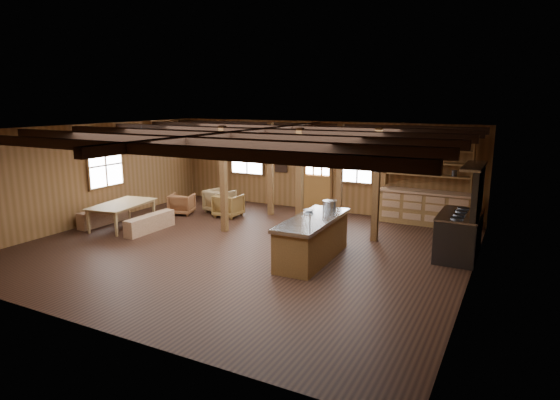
% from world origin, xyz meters
% --- Properties ---
extents(room, '(10.04, 9.04, 2.84)m').
position_xyz_m(room, '(0.00, 0.00, 1.40)').
color(room, black).
rests_on(room, ground).
extents(ceiling_joists, '(9.80, 8.82, 0.18)m').
position_xyz_m(ceiling_joists, '(0.00, 0.18, 2.68)').
color(ceiling_joists, black).
rests_on(ceiling_joists, ceiling).
extents(timber_posts, '(3.95, 2.35, 2.80)m').
position_xyz_m(timber_posts, '(0.52, 2.08, 1.40)').
color(timber_posts, '#432313').
rests_on(timber_posts, floor).
extents(back_door, '(1.02, 0.08, 2.15)m').
position_xyz_m(back_door, '(0.00, 4.45, 0.88)').
color(back_door, brown).
rests_on(back_door, floor).
extents(window_back_left, '(1.32, 0.06, 1.32)m').
position_xyz_m(window_back_left, '(-2.60, 4.46, 1.60)').
color(window_back_left, white).
rests_on(window_back_left, wall_back).
extents(window_back_right, '(1.02, 0.06, 1.32)m').
position_xyz_m(window_back_right, '(1.30, 4.46, 1.60)').
color(window_back_right, white).
rests_on(window_back_right, wall_back).
extents(window_left, '(0.14, 1.24, 1.32)m').
position_xyz_m(window_left, '(-4.96, 0.50, 1.60)').
color(window_left, white).
rests_on(window_left, wall_back).
extents(notice_boards, '(1.08, 0.03, 0.90)m').
position_xyz_m(notice_boards, '(-1.50, 4.46, 1.64)').
color(notice_boards, beige).
rests_on(notice_boards, wall_back).
extents(back_counter, '(2.55, 0.60, 2.45)m').
position_xyz_m(back_counter, '(3.40, 4.20, 0.60)').
color(back_counter, brown).
rests_on(back_counter, floor).
extents(pendant_lamps, '(1.86, 2.36, 0.66)m').
position_xyz_m(pendant_lamps, '(-2.25, 1.00, 2.25)').
color(pendant_lamps, '#313134').
rests_on(pendant_lamps, ceiling).
extents(pot_rack, '(0.41, 3.00, 0.44)m').
position_xyz_m(pot_rack, '(3.36, 0.34, 2.28)').
color(pot_rack, '#313134').
rests_on(pot_rack, ceiling).
extents(kitchen_island, '(0.95, 2.52, 1.20)m').
position_xyz_m(kitchen_island, '(1.80, -0.03, 0.48)').
color(kitchen_island, brown).
rests_on(kitchen_island, floor).
extents(step_stool, '(0.60, 0.49, 0.46)m').
position_xyz_m(step_stool, '(1.47, -0.44, 0.23)').
color(step_stool, brown).
rests_on(step_stool, floor).
extents(commercial_range, '(0.87, 1.69, 2.09)m').
position_xyz_m(commercial_range, '(4.65, 1.66, 0.66)').
color(commercial_range, '#313134').
rests_on(commercial_range, floor).
extents(dining_table, '(1.34, 2.03, 0.66)m').
position_xyz_m(dining_table, '(-3.90, 0.06, 0.33)').
color(dining_table, '#9B7646').
rests_on(dining_table, floor).
extents(bench_wall, '(0.31, 1.66, 0.46)m').
position_xyz_m(bench_wall, '(-4.65, 0.06, 0.23)').
color(bench_wall, brown).
rests_on(bench_wall, floor).
extents(bench_aisle, '(0.31, 1.63, 0.45)m').
position_xyz_m(bench_aisle, '(-2.95, 0.06, 0.22)').
color(bench_aisle, brown).
rests_on(bench_aisle, floor).
extents(armchair_a, '(0.87, 0.88, 0.63)m').
position_xyz_m(armchair_a, '(-3.45, 1.98, 0.32)').
color(armchair_a, brown).
rests_on(armchair_a, floor).
extents(armchair_b, '(0.74, 0.76, 0.69)m').
position_xyz_m(armchair_b, '(-2.00, 2.38, 0.34)').
color(armchair_b, brown).
rests_on(armchair_b, floor).
extents(armchair_c, '(0.92, 0.94, 0.72)m').
position_xyz_m(armchair_c, '(-2.57, 2.75, 0.36)').
color(armchair_c, olive).
rests_on(armchair_c, floor).
extents(counter_pot, '(0.33, 0.33, 0.20)m').
position_xyz_m(counter_pot, '(1.79, 0.97, 1.04)').
color(counter_pot, silver).
rests_on(counter_pot, kitchen_island).
extents(bowl, '(0.29, 0.29, 0.06)m').
position_xyz_m(bowl, '(1.49, 0.47, 0.97)').
color(bowl, silver).
rests_on(bowl, kitchen_island).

